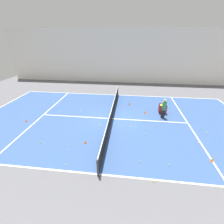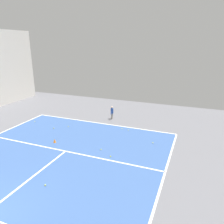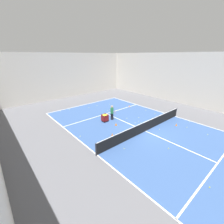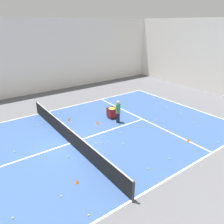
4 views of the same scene
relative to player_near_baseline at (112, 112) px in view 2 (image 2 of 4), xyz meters
The scene contains 13 objects.
line_baseline_near 1.55m from the player_near_baseline, 73.78° to the left, with size 11.81×0.10×0.00m, color white.
line_service_near 6.53m from the player_near_baseline, 86.52° to the left, with size 11.81×0.10×0.00m, color white.
player_near_baseline is the anchor object (origin of this frame).
training_cone_1 5.99m from the player_near_baseline, 73.11° to the left, with size 0.18×0.18×0.24m, color orange.
tennis_ball_3 5.49m from the player_near_baseline, 141.08° to the left, with size 0.07×0.07×0.07m, color yellow.
tennis_ball_10 4.98m from the player_near_baseline, 48.56° to the left, with size 0.07×0.07×0.07m, color yellow.
tennis_ball_14 2.93m from the player_near_baseline, 136.88° to the left, with size 0.07×0.07×0.07m, color yellow.
tennis_ball_17 6.58m from the player_near_baseline, 111.24° to the left, with size 0.07×0.07×0.07m, color yellow.
tennis_ball_19 6.44m from the player_near_baseline, 28.77° to the left, with size 0.07×0.07×0.07m, color yellow.
tennis_ball_22 3.92m from the player_near_baseline, 50.45° to the left, with size 0.07×0.07×0.07m, color yellow.
tennis_ball_23 2.51m from the player_near_baseline, 130.08° to the left, with size 0.07×0.07×0.07m, color yellow.
tennis_ball_24 5.79m from the player_near_baseline, 105.29° to the left, with size 0.07×0.07×0.07m, color yellow.
tennis_ball_25 9.70m from the player_near_baseline, 93.68° to the left, with size 0.07×0.07×0.07m, color yellow.
Camera 2 is at (-6.99, 3.60, 6.18)m, focal length 35.00 mm.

